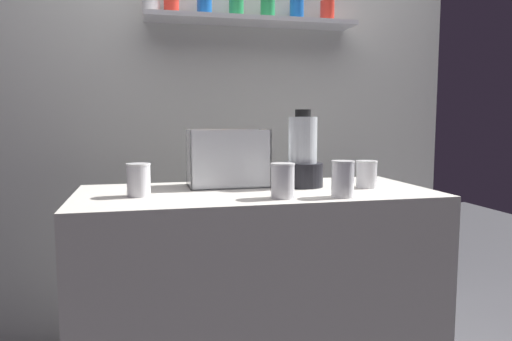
% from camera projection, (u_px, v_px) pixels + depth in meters
% --- Properties ---
extents(counter, '(1.40, 0.64, 0.90)m').
position_uv_depth(counter, '(256.00, 299.00, 1.95)').
color(counter, beige).
rests_on(counter, ground_plane).
extents(back_wall_unit, '(2.60, 0.24, 2.50)m').
position_uv_depth(back_wall_unit, '(224.00, 103.00, 2.60)').
color(back_wall_unit, silver).
rests_on(back_wall_unit, ground_plane).
extents(carrot_display_bin, '(0.33, 0.20, 0.24)m').
position_uv_depth(carrot_display_bin, '(226.00, 167.00, 2.01)').
color(carrot_display_bin, white).
rests_on(carrot_display_bin, counter).
extents(blender_pitcher, '(0.17, 0.17, 0.32)m').
position_uv_depth(blender_pitcher, '(303.00, 157.00, 1.99)').
color(blender_pitcher, black).
rests_on(blender_pitcher, counter).
extents(juice_cup_carrot_far_left, '(0.09, 0.09, 0.12)m').
position_uv_depth(juice_cup_carrot_far_left, '(139.00, 181.00, 1.75)').
color(juice_cup_carrot_far_left, white).
rests_on(juice_cup_carrot_far_left, counter).
extents(juice_cup_carrot_left, '(0.09, 0.09, 0.13)m').
position_uv_depth(juice_cup_carrot_left, '(283.00, 183.00, 1.71)').
color(juice_cup_carrot_left, white).
rests_on(juice_cup_carrot_left, counter).
extents(juice_cup_orange_middle, '(0.08, 0.08, 0.13)m').
position_uv_depth(juice_cup_orange_middle, '(343.00, 181.00, 1.73)').
color(juice_cup_orange_middle, white).
rests_on(juice_cup_orange_middle, counter).
extents(juice_cup_pomegranate_right, '(0.09, 0.09, 0.11)m').
position_uv_depth(juice_cup_pomegranate_right, '(366.00, 175.00, 1.98)').
color(juice_cup_pomegranate_right, white).
rests_on(juice_cup_pomegranate_right, counter).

